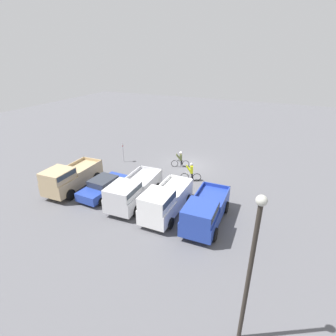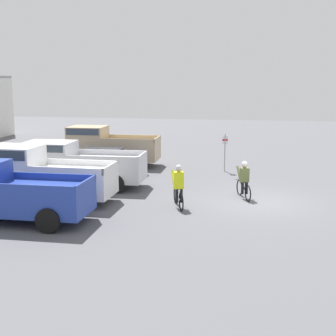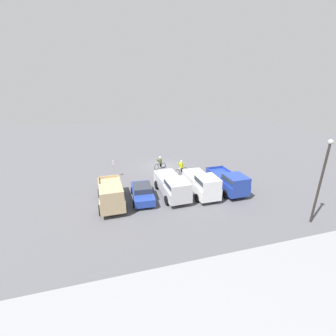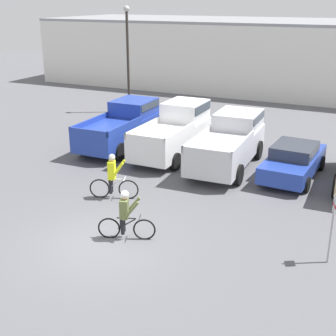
% 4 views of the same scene
% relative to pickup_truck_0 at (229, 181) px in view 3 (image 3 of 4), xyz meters
% --- Properties ---
extents(ground_plane, '(80.00, 80.00, 0.00)m').
position_rel_pickup_truck_0_xyz_m(ground_plane, '(4.43, -8.76, -1.09)').
color(ground_plane, '#56565B').
extents(pickup_truck_0, '(2.28, 5.26, 2.09)m').
position_rel_pickup_truck_0_xyz_m(pickup_truck_0, '(0.00, 0.00, 0.00)').
color(pickup_truck_0, '#233D9E').
rests_on(pickup_truck_0, ground_plane).
extents(pickup_truck_1, '(2.14, 5.21, 2.27)m').
position_rel_pickup_truck_0_xyz_m(pickup_truck_1, '(2.81, 0.03, 0.06)').
color(pickup_truck_1, white).
rests_on(pickup_truck_1, ground_plane).
extents(pickup_truck_2, '(2.39, 5.64, 2.10)m').
position_rel_pickup_truck_0_xyz_m(pickup_truck_2, '(5.59, -0.40, 0.01)').
color(pickup_truck_2, silver).
rests_on(pickup_truck_2, ground_plane).
extents(sedan_0, '(2.11, 4.44, 1.38)m').
position_rel_pickup_truck_0_xyz_m(sedan_0, '(8.41, -0.67, -0.40)').
color(sedan_0, '#233D9E').
rests_on(sedan_0, ground_plane).
extents(pickup_truck_3, '(2.32, 5.26, 2.27)m').
position_rel_pickup_truck_0_xyz_m(pickup_truck_3, '(11.20, -0.07, 0.08)').
color(pickup_truck_3, tan).
rests_on(pickup_truck_3, ground_plane).
extents(cyclist_0, '(1.67, 0.70, 1.61)m').
position_rel_pickup_truck_0_xyz_m(cyclist_0, '(4.92, -8.16, -0.29)').
color(cyclist_0, black).
rests_on(cyclist_0, ground_plane).
extents(cyclist_1, '(1.71, 0.71, 1.72)m').
position_rel_pickup_truck_0_xyz_m(cyclist_1, '(2.95, -5.69, -0.25)').
color(cyclist_1, black).
rests_on(cyclist_1, ground_plane).
extents(fire_lane_sign, '(0.12, 0.29, 2.05)m').
position_rel_pickup_truck_0_xyz_m(fire_lane_sign, '(10.66, -6.93, 0.15)').
color(fire_lane_sign, '#9E9EA3').
rests_on(fire_lane_sign, ground_plane).
extents(lamppost, '(0.36, 0.36, 6.46)m').
position_rel_pickup_truck_0_xyz_m(lamppost, '(-3.43, 6.50, 2.72)').
color(lamppost, '#2D2823').
rests_on(lamppost, ground_plane).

